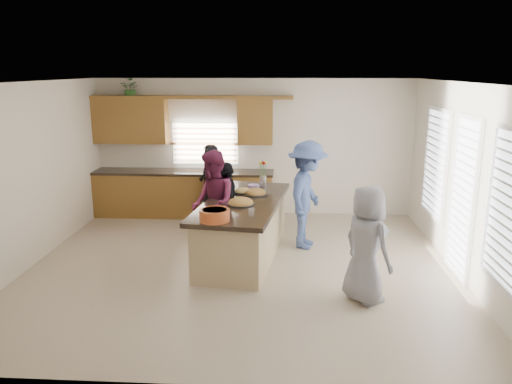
# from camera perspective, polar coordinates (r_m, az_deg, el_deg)

# --- Properties ---
(floor) EXTENTS (6.50, 6.50, 0.00)m
(floor) POSITION_cam_1_polar(r_m,az_deg,el_deg) (7.84, -1.74, -8.50)
(floor) COLOR tan
(floor) RESTS_ON ground
(room_shell) EXTENTS (6.52, 6.02, 2.81)m
(room_shell) POSITION_cam_1_polar(r_m,az_deg,el_deg) (7.32, -1.85, 5.38)
(room_shell) COLOR silver
(room_shell) RESTS_ON ground
(back_cabinetry) EXTENTS (4.08, 0.66, 2.46)m
(back_cabinetry) POSITION_cam_1_polar(r_m,az_deg,el_deg) (10.38, -8.51, 2.25)
(back_cabinetry) COLOR olive
(back_cabinetry) RESTS_ON ground
(right_wall_glazing) EXTENTS (0.06, 4.00, 2.25)m
(right_wall_glazing) POSITION_cam_1_polar(r_m,az_deg,el_deg) (7.70, 22.70, 0.49)
(right_wall_glazing) COLOR white
(right_wall_glazing) RESTS_ON ground
(island) EXTENTS (1.50, 2.83, 0.95)m
(island) POSITION_cam_1_polar(r_m,az_deg,el_deg) (8.07, -1.51, -4.39)
(island) COLOR tan
(island) RESTS_ON ground
(platter_front) EXTENTS (0.43, 0.43, 0.18)m
(platter_front) POSITION_cam_1_polar(r_m,az_deg,el_deg) (7.67, -1.76, -1.28)
(platter_front) COLOR black
(platter_front) RESTS_ON island
(platter_mid) EXTENTS (0.39, 0.39, 0.16)m
(platter_mid) POSITION_cam_1_polar(r_m,az_deg,el_deg) (8.27, -0.06, -0.14)
(platter_mid) COLOR black
(platter_mid) RESTS_ON island
(platter_back) EXTENTS (0.31, 0.31, 0.12)m
(platter_back) POSITION_cam_1_polar(r_m,az_deg,el_deg) (8.39, -1.49, 0.06)
(platter_back) COLOR black
(platter_back) RESTS_ON island
(salad_bowl) EXTENTS (0.42, 0.42, 0.16)m
(salad_bowl) POSITION_cam_1_polar(r_m,az_deg,el_deg) (6.88, -4.77, -2.59)
(salad_bowl) COLOR #C45223
(salad_bowl) RESTS_ON island
(clear_cup) EXTENTS (0.09, 0.09, 0.11)m
(clear_cup) POSITION_cam_1_polar(r_m,az_deg,el_deg) (7.09, -0.53, -2.33)
(clear_cup) COLOR white
(clear_cup) RESTS_ON island
(plate_stack) EXTENTS (0.20, 0.20, 0.05)m
(plate_stack) POSITION_cam_1_polar(r_m,az_deg,el_deg) (8.79, -0.28, 0.68)
(plate_stack) COLOR #AA8AC8
(plate_stack) RESTS_ON island
(flower_vase) EXTENTS (0.14, 0.14, 0.45)m
(flower_vase) POSITION_cam_1_polar(r_m,az_deg,el_deg) (8.85, 0.80, 2.20)
(flower_vase) COLOR silver
(flower_vase) RESTS_ON island
(potted_plant) EXTENTS (0.47, 0.44, 0.41)m
(potted_plant) POSITION_cam_1_polar(r_m,az_deg,el_deg) (10.51, -14.14, 11.44)
(potted_plant) COLOR #306528
(potted_plant) RESTS_ON back_cabinetry
(woman_left_back) EXTENTS (0.48, 0.64, 1.57)m
(woman_left_back) POSITION_cam_1_polar(r_m,az_deg,el_deg) (9.76, -5.38, 0.83)
(woman_left_back) COLOR black
(woman_left_back) RESTS_ON ground
(woman_left_mid) EXTENTS (0.90, 1.01, 1.73)m
(woman_left_mid) POSITION_cam_1_polar(r_m,az_deg,el_deg) (8.09, -4.93, -1.33)
(woman_left_mid) COLOR maroon
(woman_left_mid) RESTS_ON ground
(woman_left_front) EXTENTS (0.57, 0.95, 1.51)m
(woman_left_front) POSITION_cam_1_polar(r_m,az_deg,el_deg) (8.33, -3.36, -1.64)
(woman_left_front) COLOR black
(woman_left_front) RESTS_ON ground
(woman_right_back) EXTENTS (0.96, 1.32, 1.84)m
(woman_right_back) POSITION_cam_1_polar(r_m,az_deg,el_deg) (8.44, 5.87, -0.34)
(woman_right_back) COLOR #3E5389
(woman_right_back) RESTS_ON ground
(woman_right_front) EXTENTS (0.84, 0.91, 1.56)m
(woman_right_front) POSITION_cam_1_polar(r_m,az_deg,el_deg) (6.63, 12.51, -5.88)
(woman_right_front) COLOR gray
(woman_right_front) RESTS_ON ground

